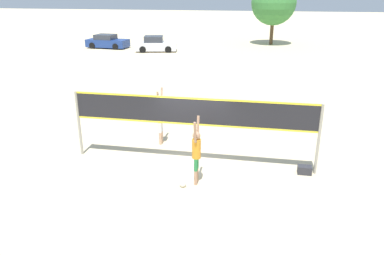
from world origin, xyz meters
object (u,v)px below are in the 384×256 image
parked_car_mid (155,45)px  tree_left_cluster (274,3)px  player_blocker (160,115)px  gear_bag (305,170)px  player_spiker (196,150)px  volleyball (183,184)px  volleyball_net (192,115)px  parked_car_near (107,42)px

parked_car_mid → tree_left_cluster: tree_left_cluster is taller
player_blocker → gear_bag: size_ratio=4.89×
player_spiker → volleyball: player_spiker is taller
volleyball_net → gear_bag: bearing=-1.5°
parked_car_near → volleyball_net: bearing=-56.2°
player_spiker → gear_bag: bearing=-69.1°
volleyball_net → parked_car_mid: volleyball_net is taller
player_spiker → player_blocker: (-2.00, 3.00, 0.04)m
player_spiker → parked_car_mid: 27.61m
volleyball_net → tree_left_cluster: (3.04, 31.94, 2.68)m
tree_left_cluster → gear_bag: bearing=-88.4°
parked_car_mid → player_blocker: bearing=-85.6°
parked_car_near → tree_left_cluster: size_ratio=0.64×
player_spiker → volleyball: bearing=130.5°
volleyball → player_spiker: bearing=40.5°
player_blocker → tree_left_cluster: (4.62, 30.38, 3.31)m
player_blocker → gear_bag: (5.53, -1.66, -1.07)m
parked_car_near → parked_car_mid: size_ratio=1.03×
volleyball_net → player_spiker: (0.42, -1.45, -0.67)m
player_blocker → parked_car_mid: size_ratio=0.53×
parked_car_near → tree_left_cluster: 18.58m
volleyball_net → tree_left_cluster: bearing=84.6°
volleyball_net → parked_car_mid: 26.12m
volleyball_net → parked_car_mid: (-8.44, 24.69, -1.17)m
gear_bag → tree_left_cluster: 32.35m
player_blocker → gear_bag: bearing=73.3°
parked_car_mid → volleyball: bearing=-84.3°
parked_car_near → volleyball: bearing=-57.7°
volleyball_net → volleyball: bearing=-88.8°
volleyball_net → player_spiker: 1.65m
player_spiker → gear_bag: 3.91m
volleyball → gear_bag: gear_bag is taller
volleyball_net → parked_car_near: bearing=118.5°
player_blocker → parked_car_near: player_blocker is taller
parked_car_mid → gear_bag: bearing=-75.5°
player_spiker → gear_bag: player_spiker is taller
parked_car_near → player_blocker: bearing=-57.6°
volleyball_net → gear_bag: volleyball_net is taller
player_spiker → tree_left_cluster: (2.62, 33.38, 3.35)m
player_spiker → volleyball: size_ratio=10.43×
volleyball_net → player_spiker: size_ratio=3.91×
volleyball_net → gear_bag: (3.94, -0.10, -1.70)m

